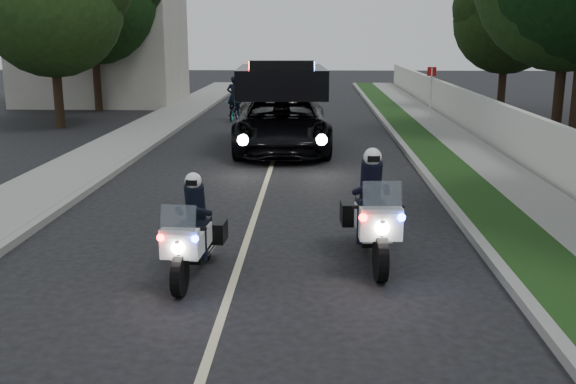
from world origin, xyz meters
The scene contains 20 objects.
ground centered at (0.00, 0.00, 0.00)m, with size 120.00×120.00×0.00m, color black.
curb_right centered at (4.10, 10.00, 0.07)m, with size 0.20×60.00×0.15m, color gray.
grass_verge centered at (4.80, 10.00, 0.08)m, with size 1.20×60.00×0.16m, color #193814.
sidewalk_right centered at (6.10, 10.00, 0.08)m, with size 1.40×60.00×0.16m, color gray.
property_wall centered at (7.10, 10.00, 0.75)m, with size 0.22×60.00×1.50m, color beige.
curb_left centered at (-4.10, 10.00, 0.07)m, with size 0.20×60.00×0.15m, color gray.
sidewalk_left centered at (-5.20, 10.00, 0.08)m, with size 2.00×60.00×0.16m, color gray.
building_far centered at (-10.00, 26.00, 3.50)m, with size 8.00×6.00×7.00m, color #A8A396.
lane_marking centered at (0.00, 10.00, 0.00)m, with size 0.12×50.00×0.01m, color #BFB78C.
police_moto_left centered at (-0.63, 0.68, 0.00)m, with size 0.66×1.88×1.60m, color white, non-canonical shape.
police_moto_right centered at (2.14, 1.50, 0.00)m, with size 0.76×2.18×1.85m, color silver, non-canonical shape.
police_suv centered at (0.16, 11.99, 0.00)m, with size 2.92×6.32×3.07m, color black.
bicycle centered at (-2.24, 19.32, 0.00)m, with size 0.57×1.63×0.85m, color black.
cyclist centered at (-2.24, 19.32, 0.00)m, with size 0.61×0.41×1.69m, color black.
sign_post centered at (6.00, 18.71, 0.00)m, with size 0.37×0.37×2.39m, color #9D200B, non-canonical shape.
tree_right_c centered at (10.26, 14.39, 0.00)m, with size 7.10×7.10×11.84m, color black, non-canonical shape.
tree_right_d centered at (9.90, 15.09, 0.00)m, with size 6.42×6.42×10.70m, color #1F3F15, non-canonical shape.
tree_right_e centered at (10.12, 23.13, 0.00)m, with size 4.93×4.93×8.21m, color black, non-canonical shape.
tree_left_near centered at (-8.88, 16.77, 0.00)m, with size 5.46×5.46×9.11m, color #203E14, non-canonical shape.
tree_left_far centered at (-9.26, 22.69, 0.00)m, with size 6.09×6.09×10.14m, color black, non-canonical shape.
Camera 1 is at (1.19, -8.73, 3.61)m, focal length 40.83 mm.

